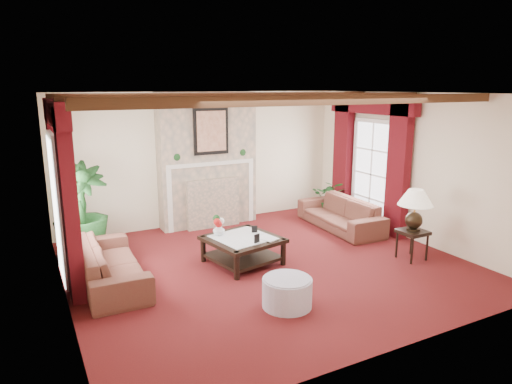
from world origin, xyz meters
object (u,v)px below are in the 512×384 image
potted_palm (82,230)px  ottoman (287,293)px  sofa_right (340,209)px  coffee_table (243,250)px  side_table (412,245)px  sofa_left (110,257)px

potted_palm → ottoman: size_ratio=2.64×
sofa_right → potted_palm: 4.86m
sofa_right → ottoman: 3.62m
coffee_table → ottoman: bearing=-106.2°
coffee_table → side_table: (2.56, -1.13, 0.03)m
ottoman → potted_palm: bearing=123.2°
side_table → ottoman: side_table is taller
side_table → ottoman: 2.75m
side_table → ottoman: size_ratio=0.76×
sofa_right → coffee_table: sofa_right is taller
sofa_left → side_table: 4.78m
ottoman → side_table: bearing=10.0°
side_table → potted_palm: bearing=150.5°
sofa_left → coffee_table: sofa_left is taller
sofa_left → ottoman: sofa_left is taller
sofa_right → ottoman: bearing=-45.6°
sofa_left → sofa_right: 4.63m
sofa_right → coffee_table: size_ratio=1.96×
potted_palm → side_table: 5.51m
sofa_left → side_table: bearing=-104.6°
potted_palm → side_table: size_ratio=3.47×
side_table → ottoman: (-2.71, -0.48, -0.06)m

